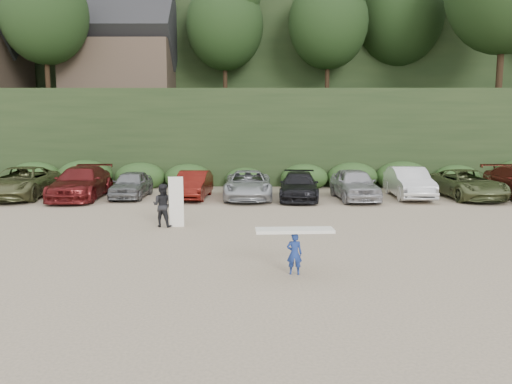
{
  "coord_description": "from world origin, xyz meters",
  "views": [
    {
      "loc": [
        -1.47,
        -15.61,
        3.85
      ],
      "look_at": [
        -1.53,
        3.0,
        1.3
      ],
      "focal_mm": 35.0,
      "sensor_mm": 36.0,
      "label": 1
    }
  ],
  "objects": [
    {
      "name": "ground",
      "position": [
        0.0,
        0.0,
        0.0
      ],
      "size": [
        120.0,
        120.0,
        0.0
      ],
      "primitive_type": "plane",
      "color": "tan",
      "rests_on": "ground"
    },
    {
      "name": "hillside_backdrop",
      "position": [
        -0.26,
        35.93,
        11.22
      ],
      "size": [
        90.0,
        41.5,
        28.0
      ],
      "color": "black",
      "rests_on": "ground"
    },
    {
      "name": "parked_cars",
      "position": [
        -2.93,
        10.05,
        0.77
      ],
      "size": [
        34.3,
        6.11,
        1.65
      ],
      "color": "silver",
      "rests_on": "ground"
    },
    {
      "name": "child_surfer",
      "position": [
        -0.53,
        -3.15,
        0.81
      ],
      "size": [
        2.02,
        0.67,
        1.2
      ],
      "color": "navy",
      "rests_on": "ground"
    },
    {
      "name": "adult_surfer",
      "position": [
        -4.99,
        2.85,
        0.83
      ],
      "size": [
        1.28,
        0.8,
        1.92
      ],
      "color": "black",
      "rests_on": "ground"
    }
  ]
}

